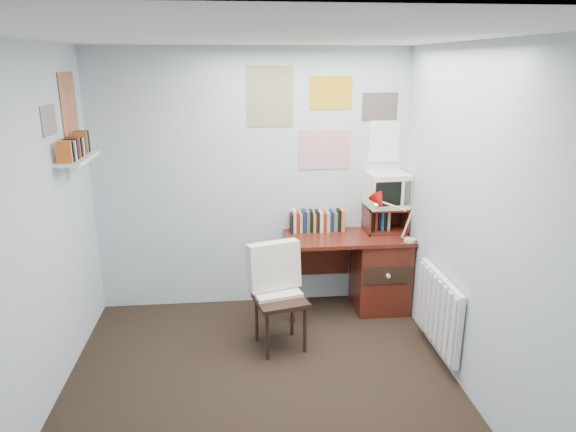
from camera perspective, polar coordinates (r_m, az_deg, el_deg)
name	(u,v)px	position (r m, az deg, el deg)	size (l,w,h in m)	color
ground	(264,409)	(3.88, -2.64, -20.68)	(3.50, 3.50, 0.00)	black
back_wall	(252,182)	(4.95, -4.01, 3.82)	(3.00, 0.02, 2.50)	silver
left_wall	(16,252)	(3.54, -28.01, -3.54)	(0.02, 3.50, 2.50)	silver
right_wall	(487,235)	(3.66, 21.22, -2.03)	(0.02, 3.50, 2.50)	silver
ceiling	(259,36)	(3.08, -3.29, 19.36)	(3.00, 3.50, 0.02)	white
desk	(374,269)	(5.13, 9.55, -5.84)	(1.20, 0.55, 0.76)	#561D13
desk_chair	(280,300)	(4.37, -0.88, -9.35)	(0.45, 0.43, 0.87)	black
desk_lamp	(411,221)	(4.82, 13.52, -0.59)	(0.27, 0.24, 0.39)	#AA0D0B
tv_riser	(385,219)	(5.10, 10.77, -0.31)	(0.40, 0.30, 0.25)	#561D13
crt_tv	(387,188)	(5.04, 10.90, 3.08)	(0.38, 0.35, 0.36)	beige
book_row	(321,220)	(5.03, 3.64, -0.46)	(0.60, 0.14, 0.22)	#561D13
radiator	(439,310)	(4.42, 16.41, -10.00)	(0.09, 0.80, 0.60)	white
wall_shelf	(78,159)	(4.42, -22.34, 5.91)	(0.20, 0.62, 0.24)	white
posters_back	(325,118)	(4.92, 4.16, 10.81)	(1.20, 0.01, 0.90)	white
posters_left	(59,110)	(4.40, -24.09, 10.68)	(0.01, 0.70, 0.60)	white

